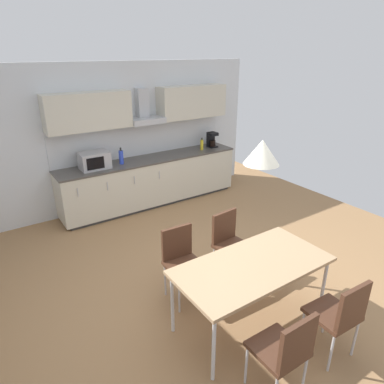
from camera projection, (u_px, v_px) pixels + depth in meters
ground_plane at (211, 288)px, 4.25m from camera, size 7.31×9.00×0.02m
wall_back at (110, 138)px, 6.09m from camera, size 5.85×0.10×2.56m
kitchen_counter at (152, 181)px, 6.45m from camera, size 3.43×0.64×0.89m
backsplash_tile at (143, 140)px, 6.40m from camera, size 3.41×0.02×0.55m
upper_wall_cabinets at (145, 107)px, 6.03m from camera, size 3.41×0.40×0.60m
microwave at (94, 160)px, 5.68m from camera, size 0.48×0.35×0.28m
coffee_maker at (212, 140)px, 6.97m from camera, size 0.18×0.19×0.30m
bottle_yellow at (202, 145)px, 6.78m from camera, size 0.06×0.06×0.24m
bottle_blue at (121, 157)px, 5.92m from camera, size 0.08×0.08×0.29m
dining_table at (253, 268)px, 3.44m from camera, size 1.61×0.81×0.74m
chair_far_left at (181, 256)px, 3.92m from camera, size 0.42×0.42×0.87m
chair_near_left at (286, 348)px, 2.72m from camera, size 0.41×0.41×0.87m
chair_near_right at (341, 312)px, 3.09m from camera, size 0.42×0.42×0.87m
chair_far_right at (229, 239)px, 4.29m from camera, size 0.43×0.43×0.87m
pendant_lamp at (262, 152)px, 2.98m from camera, size 0.32×0.32×0.22m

